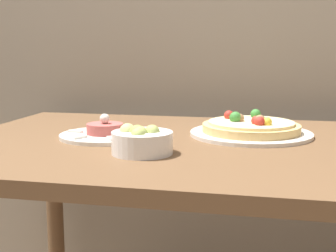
% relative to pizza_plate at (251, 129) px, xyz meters
% --- Properties ---
extents(dining_table, '(1.23, 0.84, 0.75)m').
position_rel_pizza_plate_xyz_m(dining_table, '(-0.15, -0.11, -0.12)').
color(dining_table, brown).
rests_on(dining_table, ground_plane).
extents(pizza_plate, '(0.33, 0.33, 0.06)m').
position_rel_pizza_plate_xyz_m(pizza_plate, '(0.00, 0.00, 0.00)').
color(pizza_plate, silver).
rests_on(pizza_plate, dining_table).
extents(tartare_plate, '(0.24, 0.24, 0.06)m').
position_rel_pizza_plate_xyz_m(tartare_plate, '(-0.38, -0.11, -0.01)').
color(tartare_plate, silver).
rests_on(tartare_plate, dining_table).
extents(small_bowl, '(0.14, 0.14, 0.07)m').
position_rel_pizza_plate_xyz_m(small_bowl, '(-0.23, -0.28, 0.01)').
color(small_bowl, white).
rests_on(small_bowl, dining_table).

